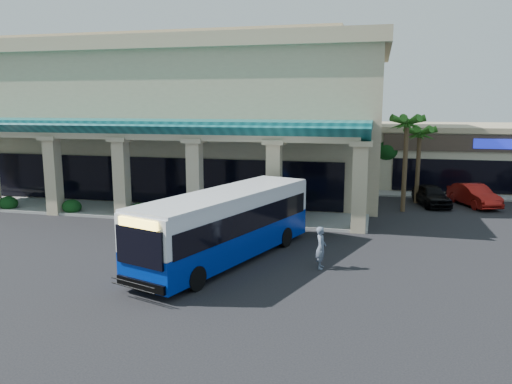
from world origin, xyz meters
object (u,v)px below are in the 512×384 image
(car_silver, at_px, (431,195))
(car_white, at_px, (474,195))
(pedestrian, at_px, (321,248))
(transit_bus, at_px, (227,226))

(car_silver, relative_size, car_white, 0.94)
(pedestrian, height_order, car_white, pedestrian)
(pedestrian, bearing_deg, car_white, -32.22)
(transit_bus, bearing_deg, car_white, 68.80)
(car_white, bearing_deg, pedestrian, -141.27)
(pedestrian, bearing_deg, car_silver, -24.45)
(car_silver, bearing_deg, car_white, -2.78)
(transit_bus, height_order, car_white, transit_bus)
(transit_bus, xyz_separation_m, car_silver, (9.65, 14.34, -0.79))
(transit_bus, height_order, car_silver, transit_bus)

